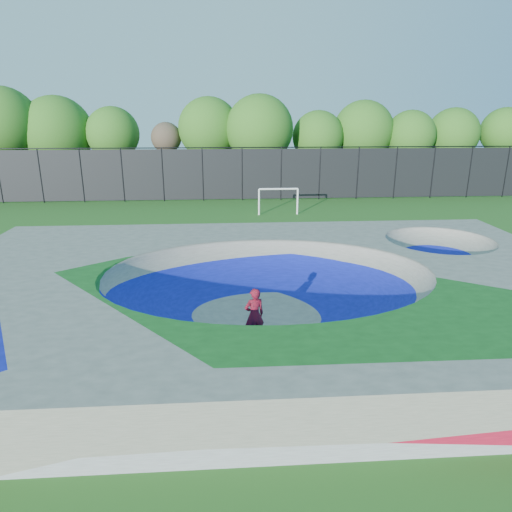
{
  "coord_description": "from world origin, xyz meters",
  "views": [
    {
      "loc": [
        -1.33,
        -14.11,
        6.5
      ],
      "look_at": [
        -0.16,
        3.0,
        1.1
      ],
      "focal_mm": 32.0,
      "sensor_mm": 36.0,
      "label": 1
    }
  ],
  "objects": [
    {
      "name": "treeline",
      "position": [
        -3.3,
        26.15,
        5.01
      ],
      "size": [
        53.43,
        7.56,
        8.58
      ],
      "color": "#473723",
      "rests_on": "ground"
    },
    {
      "name": "fence",
      "position": [
        0.0,
        21.0,
        2.1
      ],
      "size": [
        48.09,
        0.09,
        4.04
      ],
      "color": "black",
      "rests_on": "ground"
    },
    {
      "name": "skater",
      "position": [
        -0.55,
        -1.91,
        0.83
      ],
      "size": [
        0.7,
        0.57,
        1.67
      ],
      "primitive_type": "imported",
      "rotation": [
        0.0,
        0.0,
        3.45
      ],
      "color": "red",
      "rests_on": "ground"
    },
    {
      "name": "skateboard",
      "position": [
        -0.55,
        -1.91,
        0.03
      ],
      "size": [
        0.81,
        0.37,
        0.05
      ],
      "primitive_type": "cube",
      "rotation": [
        0.0,
        0.0,
        0.21
      ],
      "color": "black",
      "rests_on": "ground"
    },
    {
      "name": "ground",
      "position": [
        0.0,
        0.0,
        0.0
      ],
      "size": [
        120.0,
        120.0,
        0.0
      ],
      "primitive_type": "plane",
      "color": "#225618",
      "rests_on": "ground"
    },
    {
      "name": "soccer_goal",
      "position": [
        2.18,
        15.62,
        1.22
      ],
      "size": [
        2.69,
        0.12,
        1.77
      ],
      "color": "white",
      "rests_on": "ground"
    },
    {
      "name": "skate_deck",
      "position": [
        0.0,
        0.0,
        0.75
      ],
      "size": [
        22.0,
        14.0,
        1.5
      ],
      "primitive_type": "cube",
      "color": "gray",
      "rests_on": "ground"
    }
  ]
}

